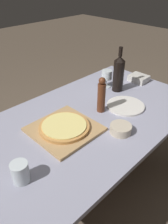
{
  "coord_description": "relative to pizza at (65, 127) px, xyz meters",
  "views": [
    {
      "loc": [
        0.79,
        -0.78,
        1.54
      ],
      "look_at": [
        0.01,
        0.0,
        0.81
      ],
      "focal_mm": 35.0,
      "sensor_mm": 36.0,
      "label": 1
    }
  ],
  "objects": [
    {
      "name": "dinner_plate",
      "position": [
        0.09,
        0.47,
        -0.02
      ],
      "size": [
        0.25,
        0.25,
        0.01
      ],
      "color": "silver",
      "rests_on": "dining_table"
    },
    {
      "name": "small_bowl",
      "position": [
        0.24,
        0.22,
        -0.01
      ],
      "size": [
        0.12,
        0.12,
        0.05
      ],
      "color": "beige",
      "rests_on": "dining_table"
    },
    {
      "name": "pizza",
      "position": [
        0.0,
        0.0,
        0.0
      ],
      "size": [
        0.29,
        0.29,
        0.02
      ],
      "color": "#C68947",
      "rests_on": "cutting_board"
    },
    {
      "name": "cutting_board",
      "position": [
        0.0,
        0.0,
        -0.02
      ],
      "size": [
        0.35,
        0.36,
        0.02
      ],
      "color": "tan",
      "rests_on": "dining_table"
    },
    {
      "name": "dining_table",
      "position": [
        -0.0,
        0.15,
        -0.12
      ],
      "size": [
        0.89,
        1.68,
        0.75
      ],
      "color": "#9393A8",
      "rests_on": "ground_plane"
    },
    {
      "name": "ground_plane",
      "position": [
        -0.0,
        0.15,
        -0.78
      ],
      "size": [
        12.0,
        12.0,
        0.0
      ],
      "primitive_type": "plane",
      "color": "brown"
    },
    {
      "name": "wine_glass",
      "position": [
        -0.2,
        0.61,
        0.07
      ],
      "size": [
        0.08,
        0.08,
        0.14
      ],
      "color": "silver",
      "rests_on": "dining_table"
    },
    {
      "name": "pepper_mill",
      "position": [
        0.01,
        0.31,
        0.08
      ],
      "size": [
        0.05,
        0.05,
        0.24
      ],
      "color": "#5B2D19",
      "rests_on": "dining_table"
    },
    {
      "name": "food_container",
      "position": [
        -0.07,
        0.88,
        -0.0
      ],
      "size": [
        0.15,
        0.13,
        0.05
      ],
      "color": "beige",
      "rests_on": "dining_table"
    },
    {
      "name": "wine_bottle",
      "position": [
        -0.1,
        0.62,
        0.11
      ],
      "size": [
        0.08,
        0.08,
        0.33
      ],
      "color": "black",
      "rests_on": "dining_table"
    },
    {
      "name": "drinking_tumbler",
      "position": [
        0.13,
        -0.37,
        0.02
      ],
      "size": [
        0.08,
        0.08,
        0.1
      ],
      "color": "silver",
      "rests_on": "dining_table"
    }
  ]
}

